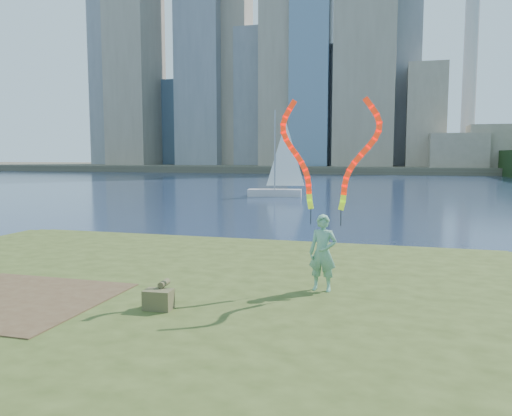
% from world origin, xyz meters
% --- Properties ---
extents(ground, '(320.00, 320.00, 0.00)m').
position_xyz_m(ground, '(0.00, 0.00, 0.00)').
color(ground, '#19253F').
rests_on(ground, ground).
extents(grassy_knoll, '(20.00, 18.00, 0.80)m').
position_xyz_m(grassy_knoll, '(0.00, -2.30, 0.34)').
color(grassy_knoll, '#354418').
rests_on(grassy_knoll, ground).
extents(dirt_patch, '(3.20, 3.00, 0.02)m').
position_xyz_m(dirt_patch, '(-2.20, -3.20, 0.81)').
color(dirt_patch, '#47331E').
rests_on(dirt_patch, grassy_knoll).
extents(far_shore, '(320.00, 40.00, 1.20)m').
position_xyz_m(far_shore, '(0.00, 95.00, 0.60)').
color(far_shore, '#474334').
rests_on(far_shore, ground).
extents(woman_with_ribbons, '(1.96, 0.41, 3.82)m').
position_xyz_m(woman_with_ribbons, '(2.89, -1.10, 2.27)').
color(woman_with_ribbons, '#1A7E4A').
rests_on(woman_with_ribbons, grassy_knoll).
extents(canvas_bag, '(0.47, 0.53, 0.43)m').
position_xyz_m(canvas_bag, '(0.47, -2.97, 0.98)').
color(canvas_bag, brown).
rests_on(canvas_bag, grassy_knoll).
extents(sailboat, '(4.57, 1.96, 6.85)m').
position_xyz_m(sailboat, '(-4.99, 28.62, 1.18)').
color(sailboat, beige).
rests_on(sailboat, ground).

